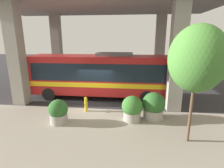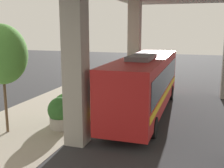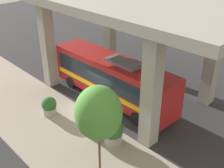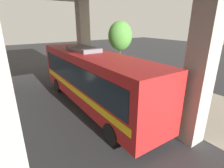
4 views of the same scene
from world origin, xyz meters
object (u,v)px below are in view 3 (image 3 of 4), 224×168
Objects in this scene: fire_hydrant at (79,105)px; street_tree_near at (98,113)px; planter_middle at (113,132)px; bus at (112,77)px; planter_front at (95,126)px; planter_back at (49,106)px.

street_tree_near reaches higher than fire_hydrant.
planter_middle reaches higher than fire_hydrant.
bus is 11.09× the size of fire_hydrant.
planter_front reaches higher than fire_hydrant.
bus is 5.15m from planter_back.
bus is 7.97m from street_tree_near.
planter_back is 0.26× the size of street_tree_near.
fire_hydrant is 2.10m from planter_back.
planter_middle is 1.17× the size of planter_back.
planter_back is at bearing 147.36° from fire_hydrant.
street_tree_near reaches higher than planter_back.
planter_middle reaches higher than planter_back.
fire_hydrant is (-2.95, 0.49, -1.46)m from bus.
bus reaches higher than fire_hydrant.
planter_middle is 0.31× the size of street_tree_near.
fire_hydrant is at bearing -32.64° from planter_back.
planter_middle is at bearing -98.44° from fire_hydrant.
planter_front is 1.08× the size of planter_back.
planter_front is at bearing 107.77° from planter_middle.
planter_middle is 5.51m from planter_back.
bus is at bearing 32.14° from planter_front.
planter_middle is at bearing 30.24° from street_tree_near.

